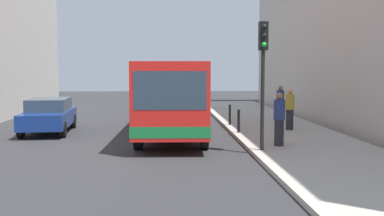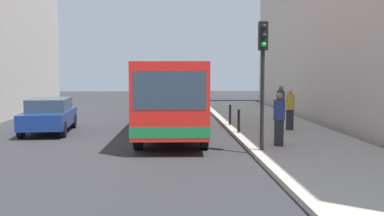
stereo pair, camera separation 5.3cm
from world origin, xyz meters
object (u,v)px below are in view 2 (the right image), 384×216
at_px(pedestrian_mid_sidewalk, 290,109).
at_px(pedestrian_far_sidewalk, 281,103).
at_px(car_beside_bus, 49,115).
at_px(bollard_near, 239,121).
at_px(bollard_mid, 230,115).
at_px(car_behind_bus, 164,98).
at_px(pedestrian_near_signal, 279,119).
at_px(bus, 174,93).
at_px(traffic_light, 263,61).

relative_size(pedestrian_mid_sidewalk, pedestrian_far_sidewalk, 1.00).
distance_m(car_beside_bus, pedestrian_far_sidewalk, 11.14).
bearing_deg(bollard_near, pedestrian_mid_sidewalk, 18.03).
bearing_deg(bollard_near, car_beside_bus, 169.48).
relative_size(car_beside_bus, pedestrian_far_sidewalk, 2.53).
xyz_separation_m(bollard_mid, pedestrian_mid_sidewalk, (2.33, -1.85, 0.42)).
height_order(car_behind_bus, pedestrian_near_signal, pedestrian_near_signal).
bearing_deg(car_beside_bus, pedestrian_near_signal, 148.03).
relative_size(bollard_near, bollard_mid, 1.00).
bearing_deg(car_behind_bus, bus, 92.13).
xyz_separation_m(car_behind_bus, pedestrian_mid_sidewalk, (5.50, -11.70, 0.26)).
relative_size(car_beside_bus, traffic_light, 1.10).
distance_m(bus, bollard_mid, 3.28).
relative_size(traffic_light, bollard_near, 4.32).
xyz_separation_m(traffic_light, pedestrian_near_signal, (0.76, 0.83, -1.94)).
xyz_separation_m(bus, pedestrian_mid_sidewalk, (4.99, -0.28, -0.68)).
xyz_separation_m(car_beside_bus, bollard_mid, (8.04, 1.11, -0.16)).
bearing_deg(pedestrian_near_signal, pedestrian_mid_sidewalk, -170.29).
xyz_separation_m(car_beside_bus, pedestrian_far_sidewalk, (10.81, 2.67, 0.26)).
relative_size(bus, car_behind_bus, 2.52).
bearing_deg(bollard_mid, bus, -149.52).
bearing_deg(car_beside_bus, traffic_light, 141.74).
xyz_separation_m(car_beside_bus, bollard_near, (8.04, -1.49, -0.16)).
xyz_separation_m(bollard_mid, pedestrian_far_sidewalk, (2.77, 1.56, 0.42)).
bearing_deg(bollard_near, pedestrian_far_sidewalk, 56.40).
distance_m(bollard_mid, pedestrian_mid_sidewalk, 3.00).
distance_m(bus, car_beside_bus, 5.48).
distance_m(car_behind_bus, bollard_near, 12.86).
xyz_separation_m(pedestrian_mid_sidewalk, pedestrian_far_sidewalk, (0.44, 3.41, 0.00)).
bearing_deg(bus, pedestrian_far_sidewalk, -148.00).
xyz_separation_m(car_beside_bus, car_behind_bus, (4.87, 10.97, 0.00)).
distance_m(car_behind_bus, pedestrian_near_signal, 16.30).
relative_size(car_beside_bus, pedestrian_near_signal, 2.48).
bearing_deg(pedestrian_far_sidewalk, pedestrian_mid_sidewalk, 126.08).
relative_size(car_beside_bus, bollard_near, 4.74).
bearing_deg(bollard_mid, bollard_near, -90.00).
relative_size(bollard_mid, pedestrian_near_signal, 0.52).
height_order(car_beside_bus, traffic_light, traffic_light).
height_order(pedestrian_near_signal, pedestrian_mid_sidewalk, pedestrian_near_signal).
distance_m(pedestrian_mid_sidewalk, pedestrian_far_sidewalk, 3.44).
bearing_deg(pedestrian_near_signal, car_behind_bus, -136.12).
height_order(car_beside_bus, bollard_near, car_beside_bus).
relative_size(bus, pedestrian_mid_sidewalk, 6.24).
height_order(pedestrian_mid_sidewalk, pedestrian_far_sidewalk, same).
bearing_deg(pedestrian_mid_sidewalk, car_beside_bus, -86.12).
distance_m(bus, pedestrian_near_signal, 5.64).
height_order(car_beside_bus, pedestrian_mid_sidewalk, pedestrian_mid_sidewalk).
distance_m(bollard_near, pedestrian_mid_sidewalk, 2.49).
bearing_deg(car_behind_bus, pedestrian_mid_sidewalk, 114.75).
relative_size(bus, pedestrian_near_signal, 6.12).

